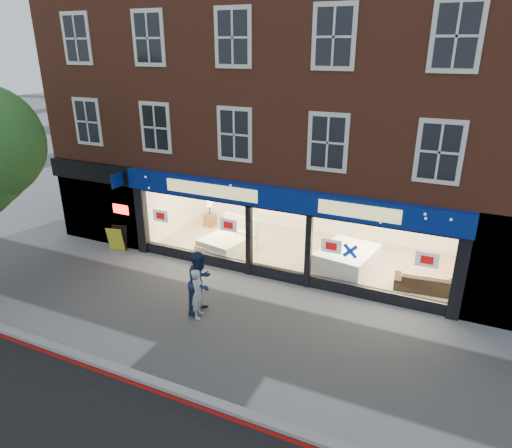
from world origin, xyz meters
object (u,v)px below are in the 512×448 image
Objects in this scene: mattress_stack at (347,260)px; sofa at (425,282)px; display_bed at (228,242)px; pedestrian_grey at (198,293)px; pedestrian_blue at (200,282)px; a_board at (117,238)px.

mattress_stack reaches higher than sofa.
display_bed is 1.46× the size of pedestrian_grey.
mattress_stack is 5.31m from pedestrian_blue.
pedestrian_blue is at bearing 27.66° from sofa.
pedestrian_grey is (-5.83, -4.18, 0.38)m from sofa.
pedestrian_blue reaches higher than display_bed.
pedestrian_blue is (-3.32, -4.12, 0.45)m from mattress_stack.
mattress_stack is at bearing 12.16° from display_bed.
a_board is at bearing 50.01° from pedestrian_grey.
a_board is (-11.08, -1.52, 0.11)m from sofa.
pedestrian_grey reaches higher than mattress_stack.
display_bed is 7.15m from sofa.
sofa is 1.96× the size of a_board.
a_board is 5.90m from pedestrian_grey.
mattress_stack is at bearing -49.37° from pedestrian_grey.
pedestrian_grey is (1.33, -4.32, 0.35)m from display_bed.
a_board is at bearing -168.45° from mattress_stack.
display_bed is 1.15× the size of pedestrian_blue.
display_bed reaches higher than a_board.
pedestrian_blue reaches higher than sofa.
a_board is 5.71m from pedestrian_blue.
display_bed is 1.17× the size of sofa.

